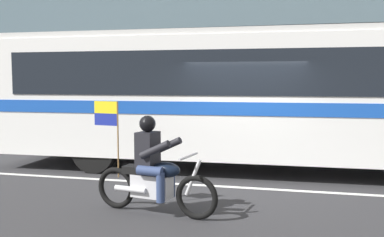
{
  "coord_description": "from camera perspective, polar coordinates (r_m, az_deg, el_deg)",
  "views": [
    {
      "loc": [
        1.0,
        -8.9,
        2.11
      ],
      "look_at": [
        -0.91,
        -0.92,
        1.38
      ],
      "focal_mm": 40.02,
      "sensor_mm": 36.0,
      "label": 1
    }
  ],
  "objects": [
    {
      "name": "motorcycle_with_rider",
      "position": [
        6.85,
        -5.21,
        -7.15
      ],
      "size": [
        2.17,
        0.71,
        1.78
      ],
      "color": "black",
      "rests_on": "ground_plane"
    },
    {
      "name": "fire_hydrant",
      "position": [
        13.87,
        -10.17,
        -1.61
      ],
      "size": [
        0.22,
        0.3,
        0.75
      ],
      "color": "red",
      "rests_on": "sidewalk_curb"
    },
    {
      "name": "sidewalk_curb",
      "position": [
        14.19,
        9.33,
        -3.26
      ],
      "size": [
        28.0,
        3.8,
        0.15
      ],
      "primitive_type": "cube",
      "color": "#A39E93",
      "rests_on": "ground_plane"
    },
    {
      "name": "transit_bus",
      "position": [
        10.11,
        11.15,
        3.68
      ],
      "size": [
        13.05,
        2.85,
        3.22
      ],
      "color": "white",
      "rests_on": "ground_plane"
    },
    {
      "name": "lane_center_stripe",
      "position": [
        8.63,
        6.51,
        -9.11
      ],
      "size": [
        26.6,
        0.14,
        0.01
      ],
      "primitive_type": "cube",
      "color": "silver",
      "rests_on": "ground_plane"
    },
    {
      "name": "ground_plane",
      "position": [
        9.21,
        6.97,
        -8.24
      ],
      "size": [
        60.0,
        60.0,
        0.0
      ],
      "primitive_type": "plane",
      "color": "#2B2B2D"
    }
  ]
}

